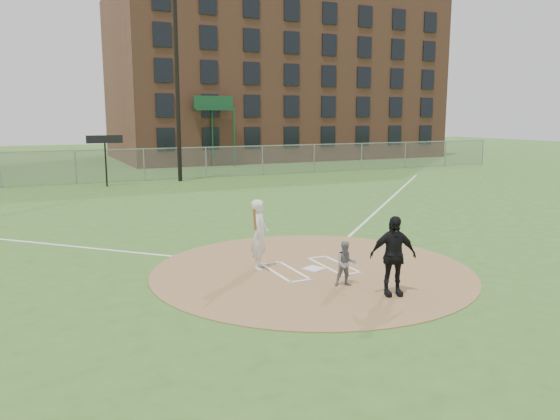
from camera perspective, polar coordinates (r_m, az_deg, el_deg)
name	(u,v)px	position (r m, az deg, el deg)	size (l,w,h in m)	color
ground	(312,270)	(14.46, 3.37, -6.32)	(140.00, 140.00, 0.00)	#335F20
dirt_circle	(312,270)	(14.46, 3.37, -6.28)	(8.40, 8.40, 0.02)	olive
home_plate	(314,269)	(14.49, 3.54, -6.14)	(0.46, 0.46, 0.03)	white
foul_line_first	(388,200)	(26.65, 11.26, 0.98)	(0.10, 24.00, 0.01)	white
catcher	(346,264)	(13.07, 6.90, -5.59)	(0.52, 0.41, 1.07)	slate
umpire	(393,256)	(12.49, 11.72, -4.70)	(1.06, 0.44, 1.82)	black
batters_boxes	(309,268)	(14.58, 3.09, -6.07)	(2.08, 1.88, 0.01)	white
batter_at_plate	(260,234)	(14.31, -2.14, -2.56)	(0.83, 1.09, 1.85)	silver
outfield_fence	(144,165)	(34.97, -14.02, 4.62)	(56.08, 0.08, 2.03)	slate
brick_warehouse	(273,80)	(55.15, -0.74, 13.45)	(30.00, 17.17, 15.00)	brown
light_pole	(177,72)	(34.41, -10.72, 13.99)	(1.20, 0.30, 12.22)	black
scoreboard_sign	(105,145)	(32.71, -17.83, 6.51)	(2.00, 0.10, 2.93)	black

